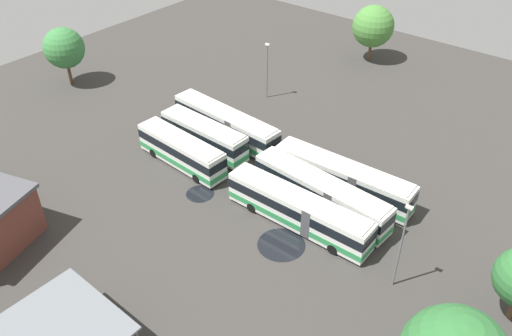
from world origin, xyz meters
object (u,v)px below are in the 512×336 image
Objects in this scene: bus_row0_slot1 at (321,193)px; lamp_post_near_entrance at (401,244)px; bus_row1_slot0 at (226,124)px; maintenance_shelter at (61,328)px; tree_south_edge at (373,26)px; lamp_post_far_corner at (267,68)px; bus_row0_slot0 at (343,178)px; tree_northeast at (64,48)px; bus_row0_slot2 at (299,210)px; bus_row1_slot2 at (181,150)px; bus_row1_slot1 at (204,135)px.

lamp_post_near_entrance reaches higher than bus_row0_slot1.
bus_row1_slot0 is 1.74× the size of maintenance_shelter.
tree_south_edge reaches higher than bus_row0_slot1.
bus_row0_slot1 is 23.22m from lamp_post_far_corner.
maintenance_shelter reaches higher than bus_row0_slot0.
lamp_post_far_corner is (27.90, -19.02, -0.46)m from lamp_post_near_entrance.
tree_northeast reaches higher than bus_row0_slot0.
tree_south_edge is at bearing -68.53° from bus_row0_slot1.
lamp_post_near_entrance is (-25.53, 8.30, 2.76)m from bus_row1_slot0.
maintenance_shelter reaches higher than bus_row0_slot2.
bus_row1_slot2 is (15.58, 3.22, -0.00)m from bus_row0_slot1.
bus_row0_slot0 is 12.69m from lamp_post_near_entrance.
bus_row0_slot1 is at bearing 178.80° from tree_northeast.
maintenance_shelter is at bearing 98.29° from tree_south_edge.
lamp_post_far_corner is at bearing -81.38° from bus_row1_slot1.
lamp_post_near_entrance reaches higher than bus_row0_slot0.
bus_row1_slot0 is 1.30× the size of bus_row1_slot2.
bus_row0_slot0 is 17.25m from bus_row1_slot2.
bus_row0_slot1 is 1.32× the size of bus_row1_slot1.
tree_northeast reaches higher than bus_row1_slot1.
bus_row0_slot2 is 1.31× the size of bus_row1_slot1.
bus_row1_slot2 is at bearing 92.76° from bus_row1_slot1.
bus_row1_slot0 is (15.31, -7.28, 0.00)m from bus_row0_slot2.
bus_row0_slot1 is 36.23m from tree_south_edge.
tree_northeast is at bearing -0.89° from bus_row1_slot1.
bus_row1_slot0 is (15.53, -3.88, 0.00)m from bus_row0_slot1.
maintenance_shelter is 1.02× the size of lamp_post_near_entrance.
bus_row0_slot0 is at bearing -96.12° from bus_row0_slot1.
bus_row0_slot1 is 1.80× the size of tree_south_edge.
bus_row1_slot2 is at bearing 89.59° from bus_row1_slot0.
lamp_post_near_entrance reaches higher than bus_row1_slot1.
bus_row1_slot2 is 1.34× the size of maintenance_shelter.
bus_row1_slot1 is 27.95m from maintenance_shelter.
lamp_post_far_corner is at bearing -71.56° from maintenance_shelter.
bus_row1_slot0 and bus_row1_slot2 have the same top height.
lamp_post_near_entrance is at bearing 156.17° from bus_row0_slot1.
lamp_post_near_entrance is 1.02× the size of tree_south_edge.
lamp_post_near_entrance is 1.06× the size of tree_northeast.
bus_row0_slot2 is 1.73× the size of maintenance_shelter.
maintenance_shelter is 1.08× the size of tree_northeast.
bus_row1_slot0 is 1.77× the size of lamp_post_near_entrance.
maintenance_shelter is (-10.93, 21.91, 1.59)m from bus_row1_slot2.
tree_northeast is (25.81, -4.09, 3.33)m from bus_row1_slot2.
bus_row1_slot0 is 1.80× the size of tree_south_edge.
bus_row0_slot2 is 1.76× the size of lamp_post_near_entrance.
lamp_post_near_entrance reaches higher than bus_row1_slot2.
bus_row0_slot0 is at bearing -38.94° from lamp_post_near_entrance.
lamp_post_far_corner reaches higher than bus_row0_slot2.
bus_row1_slot1 is at bearing -1.70° from bus_row0_slot1.
bus_row0_slot2 is 15.36m from bus_row1_slot2.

